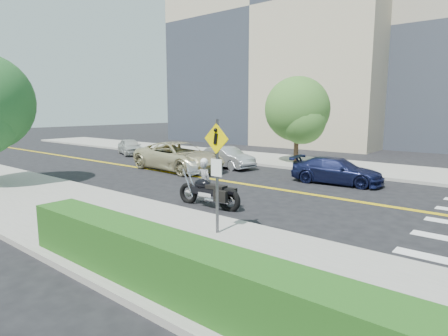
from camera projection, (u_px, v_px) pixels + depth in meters
The scene contains 13 objects.
ground_plane at pixel (236, 183), 17.41m from camera, with size 120.00×120.00×0.00m, color black.
sidewalk_near at pixel (90, 217), 11.65m from camera, with size 60.00×5.00×0.15m, color #9E9B91.
sidewalk_far at pixel (309, 163), 23.14m from camera, with size 60.00×5.00×0.15m, color #9E9B91.
building_left at pixel (289, 20), 38.54m from camera, with size 22.00×14.00×25.00m, color tan.
hedge at pixel (185, 270), 6.44m from camera, with size 9.00×0.90×1.00m, color #235619.
pedestrian_sign at pixel (217, 165), 9.65m from camera, with size 0.78×0.08×3.00m.
motorcyclist at pixel (204, 180), 13.72m from camera, with size 0.58×0.39×1.63m.
motorcycle at pixel (209, 185), 13.02m from camera, with size 2.54×0.77×1.55m, color black, non-canonical shape.
suv at pixel (179, 156), 20.82m from camera, with size 2.61×5.67×1.57m, color beige.
parked_car_white at pixel (130, 147), 28.08m from camera, with size 1.40×3.47×1.18m, color silver.
parked_car_silver at pixel (227, 157), 21.77m from camera, with size 1.29×3.70×1.22m, color #A2A5AA.
parked_car_blue at pixel (337, 171), 17.16m from camera, with size 1.68×4.13×1.20m, color #151B41.
tree_far_a at pixel (297, 109), 22.54m from camera, with size 3.91×3.91×5.34m.
Camera 1 is at (10.36, -13.59, 3.40)m, focal length 30.00 mm.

